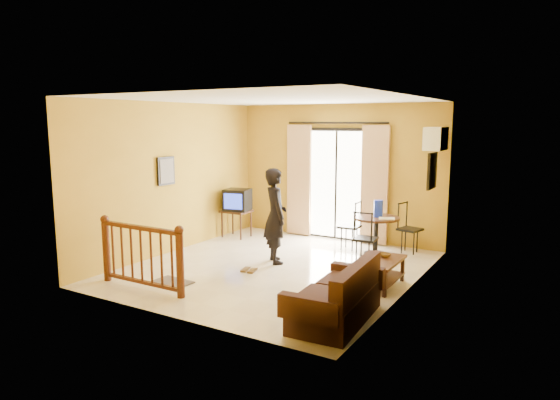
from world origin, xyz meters
The scene contains 19 objects.
ground centered at (0.00, 0.00, 0.00)m, with size 5.00×5.00×0.00m, color beige.
room_shell centered at (0.00, 0.00, 1.70)m, with size 5.00×5.00×5.00m.
balcony_door centered at (0.00, 2.43, 1.19)m, with size 2.25×0.14×2.46m.
tv_table centered at (-1.90, 1.54, 0.50)m, with size 0.58×0.48×0.58m.
television centered at (-1.87, 1.54, 0.81)m, with size 0.59×0.55×0.46m.
picture_left centered at (-2.22, -0.20, 1.55)m, with size 0.05×0.42×0.52m.
dining_table centered at (1.15, 1.70, 0.56)m, with size 0.85×0.85×0.71m.
water_jug centered at (1.18, 1.71, 0.86)m, with size 0.17×0.17×0.31m, color #162CD2.
serving_tray centered at (1.38, 1.60, 0.72)m, with size 0.28×0.18×0.02m, color white.
dining_chairs centered at (1.16, 1.63, 0.00)m, with size 1.53×1.60×0.95m.
air_conditioner centered at (2.09, 1.95, 2.15)m, with size 0.31×0.60×0.40m.
botanical_print centered at (2.22, 1.30, 1.65)m, with size 0.05×0.50×0.60m.
coffee_table centered at (1.85, -0.01, 0.28)m, with size 0.52×0.94×0.42m.
bowl centered at (1.85, 0.16, 0.44)m, with size 0.17×0.17×0.05m, color brown.
sofa centered at (1.85, -1.53, 0.28)m, with size 0.82×1.62×0.75m.
standing_person centered at (-0.18, 0.31, 0.83)m, with size 0.61×0.40×1.66m, color black.
stair_balustrade centered at (-1.15, -1.90, 0.56)m, with size 1.63×0.13×1.04m.
doormat centered at (-0.96, -1.48, 0.01)m, with size 0.60×0.40×0.02m, color #584D46.
sandals centered at (-0.28, -0.38, 0.01)m, with size 0.30×0.27×0.03m.
Camera 1 is at (4.22, -6.97, 2.45)m, focal length 32.00 mm.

